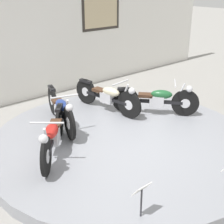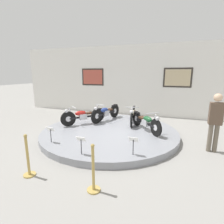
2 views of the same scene
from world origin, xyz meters
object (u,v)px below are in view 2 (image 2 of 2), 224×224
Objects in this scene: stanchion_post_right_of_entry at (93,175)px; info_placard_front_right at (133,142)px; stanchion_post_left_of_entry at (28,162)px; motorcycle_red at (83,115)px; motorcycle_blue at (106,112)px; info_placard_front_left at (51,131)px; visitor_standing at (215,119)px; motorcycle_green at (146,121)px; motorcycle_cream at (133,115)px; info_placard_front_centre at (81,141)px.

info_placard_front_right is at bearing 71.12° from stanchion_post_right_of_entry.
stanchion_post_left_of_entry and stanchion_post_right_of_entry have the same top height.
stanchion_post_right_of_entry is at bearing -58.68° from motorcycle_red.
stanchion_post_left_of_entry reaches higher than motorcycle_blue.
visitor_standing is at bearing 16.49° from info_placard_front_left.
motorcycle_green is 1.49× the size of stanchion_post_right_of_entry.
visitor_standing is (4.80, 1.42, 0.45)m from info_placard_front_left.
motorcycle_cream is (1.27, -0.00, -0.02)m from motorcycle_blue.
motorcycle_green is at bearing 58.67° from stanchion_post_left_of_entry.
motorcycle_cream is 1.92× the size of stanchion_post_left_of_entry.
motorcycle_cream is 3.83× the size of info_placard_front_centre.
stanchion_post_right_of_entry is at bearing -71.76° from motorcycle_blue.
info_placard_front_right is (2.67, -2.14, -0.01)m from motorcycle_red.
motorcycle_green is at bearing 38.60° from info_placard_front_left.
motorcycle_green is 2.28m from visitor_standing.
motorcycle_cream is at bearing 150.65° from visitor_standing.
stanchion_post_right_of_entry reaches higher than info_placard_front_left.
info_placard_front_left is at bearing 146.19° from stanchion_post_right_of_entry.
info_placard_front_left and info_placard_front_right have the same top height.
stanchion_post_right_of_entry is (-0.52, -3.58, -0.24)m from motorcycle_green.
motorcycle_red is 3.42m from info_placard_front_right.
visitor_standing reaches higher than motorcycle_green.
info_placard_front_centre is 0.29× the size of visitor_standing.
stanchion_post_right_of_entry reaches higher than motorcycle_green.
info_placard_front_right is 0.29× the size of visitor_standing.
info_placard_front_right is at bearing -38.62° from motorcycle_red.
motorcycle_red is 4.20m from stanchion_post_right_of_entry.
motorcycle_red reaches higher than motorcycle_cream.
motorcycle_blue is (0.71, 0.88, 0.01)m from motorcycle_red.
stanchion_post_left_of_entry is at bearing -81.82° from motorcycle_red.
info_placard_front_centre is at bearing -161.85° from info_placard_front_right.
stanchion_post_left_of_entry reaches higher than info_placard_front_centre.
stanchion_post_left_of_entry is 1.00× the size of stanchion_post_right_of_entry.
visitor_standing reaches higher than info_placard_front_left.
motorcycle_red is 1.13m from motorcycle_blue.
stanchion_post_right_of_entry is (-2.64, -2.87, -0.68)m from visitor_standing.
motorcycle_blue reaches higher than motorcycle_red.
info_placard_front_left is 2.65m from info_placard_front_right.
info_placard_front_left is at bearing 108.88° from stanchion_post_left_of_entry.
motorcycle_blue is at bearing 87.52° from stanchion_post_left_of_entry.
motorcycle_red is at bearing 90.54° from info_placard_front_left.
info_placard_front_right is (1.97, -3.02, -0.03)m from motorcycle_blue.
motorcycle_blue is at bearing 108.24° from stanchion_post_right_of_entry.
info_placard_front_right is 0.50× the size of stanchion_post_right_of_entry.
motorcycle_red reaches higher than info_placard_front_centre.
info_placard_front_centre is (1.33, -0.44, 0.00)m from info_placard_front_left.
stanchion_post_left_of_entry reaches higher than motorcycle_red.
motorcycle_blue is at bearing 100.48° from info_placard_front_centre.
info_placard_front_centre is at bearing -62.35° from motorcycle_red.
info_placard_front_right is at bearing 18.15° from info_placard_front_centre.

